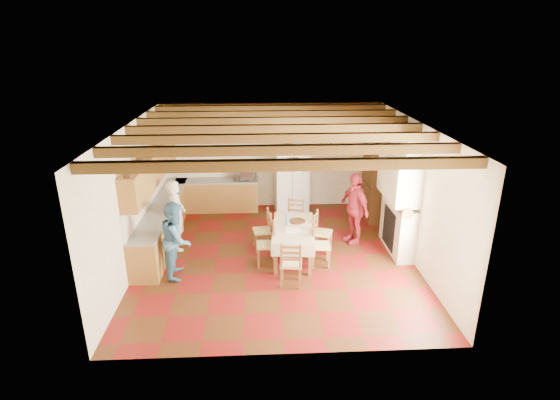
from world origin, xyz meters
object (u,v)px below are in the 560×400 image
at_px(person_man, 177,215).
at_px(person_woman_blue, 177,239).
at_px(chair_left_near, 266,244).
at_px(person_woman_red, 354,208).
at_px(chair_right_far, 323,232).
at_px(chair_end_near, 291,263).
at_px(hutch, 375,179).
at_px(refrigerator, 292,181).
at_px(microwave, 245,174).
at_px(chair_end_far, 295,219).
at_px(dining_table, 293,230).
at_px(chair_left_far, 262,230).
at_px(chair_right_near, 321,245).

distance_m(person_man, person_woman_blue, 1.25).
bearing_deg(chair_left_near, person_woman_red, 114.79).
bearing_deg(person_woman_blue, chair_right_far, -74.48).
relative_size(chair_end_near, person_woman_blue, 0.60).
bearing_deg(chair_left_near, chair_end_near, 28.05).
bearing_deg(hutch, refrigerator, 165.89).
distance_m(chair_left_near, person_man, 2.24).
height_order(chair_left_near, person_woman_red, person_woman_red).
relative_size(refrigerator, hutch, 0.81).
height_order(person_woman_blue, microwave, person_woman_blue).
distance_m(refrigerator, person_woman_red, 2.45).
height_order(chair_right_far, microwave, microwave).
height_order(refrigerator, chair_right_far, refrigerator).
bearing_deg(chair_end_far, person_woman_red, 0.29).
bearing_deg(dining_table, person_woman_blue, -165.75).
bearing_deg(chair_right_far, chair_end_near, 168.02).
distance_m(chair_end_near, person_woman_red, 2.52).
xyz_separation_m(refrigerator, chair_end_near, (-0.31, -3.93, -0.42)).
height_order(chair_right_far, person_woman_blue, person_woman_blue).
bearing_deg(chair_end_far, person_woman_blue, -132.63).
height_order(hutch, dining_table, hutch).
relative_size(chair_left_far, microwave, 1.60).
distance_m(dining_table, chair_end_near, 1.15).
bearing_deg(chair_left_near, microwave, -172.33).
bearing_deg(person_woman_red, person_man, -110.68).
xyz_separation_m(chair_left_far, person_woman_blue, (-1.74, -1.09, 0.32)).
xyz_separation_m(chair_right_near, chair_end_far, (-0.44, 1.45, 0.00)).
xyz_separation_m(chair_end_near, chair_end_far, (0.26, 2.21, 0.00)).
bearing_deg(person_woman_blue, chair_left_far, -58.56).
bearing_deg(refrigerator, chair_left_near, -107.62).
distance_m(hutch, person_woman_red, 1.75).
xyz_separation_m(chair_end_far, microwave, (-1.24, 1.93, 0.59)).
distance_m(chair_left_far, person_woman_blue, 2.08).
relative_size(hutch, chair_left_far, 2.29).
relative_size(dining_table, chair_left_near, 1.86).
height_order(refrigerator, person_man, refrigerator).
bearing_deg(microwave, person_woman_red, -35.68).
xyz_separation_m(refrigerator, chair_left_near, (-0.78, -3.08, -0.42)).
xyz_separation_m(chair_end_far, person_woman_blue, (-2.55, -1.70, 0.32)).
height_order(dining_table, person_woman_blue, person_woman_blue).
xyz_separation_m(refrigerator, dining_table, (-0.18, -2.80, -0.22)).
distance_m(hutch, chair_right_far, 2.66).
distance_m(chair_left_near, chair_right_far, 1.42).
bearing_deg(person_man, chair_end_near, -132.58).
bearing_deg(microwave, chair_end_near, -71.58).
distance_m(refrigerator, chair_right_near, 3.22).
bearing_deg(chair_right_far, hutch, -21.67).
relative_size(refrigerator, chair_end_far, 1.86).
height_order(chair_end_far, person_man, person_man).
bearing_deg(refrigerator, chair_left_far, -113.58).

